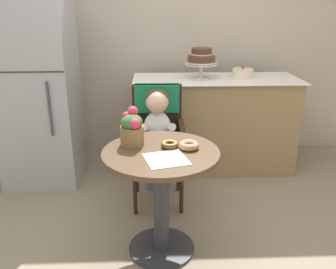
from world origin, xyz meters
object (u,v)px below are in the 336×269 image
round_layer_cake (243,73)px  flower_vase (132,128)px  tiered_cake_stand (201,59)px  donut_mid (170,144)px  donut_front (189,145)px  seated_child (157,127)px  cafe_table (161,182)px  refrigerator (38,90)px  wicker_chair (157,125)px

round_layer_cake → flower_vase: bearing=-129.1°
tiered_cake_stand → donut_mid: bearing=-105.5°
donut_front → flower_vase: size_ratio=0.52×
seated_child → donut_mid: seated_child is taller
donut_front → donut_mid: donut_front is taller
donut_mid → cafe_table: bearing=-137.1°
round_layer_cake → refrigerator: (-1.85, -0.21, -0.09)m
cafe_table → wicker_chair: size_ratio=0.75×
wicker_chair → donut_mid: size_ratio=8.75×
donut_front → donut_mid: bearing=168.1°
wicker_chair → round_layer_cake: bearing=33.2°
cafe_table → donut_front: donut_front is taller
cafe_table → wicker_chair: (-0.01, 0.72, 0.13)m
donut_front → seated_child: bearing=109.5°
seated_child → wicker_chair: bearing=90.0°
donut_front → round_layer_cake: (0.62, 1.28, 0.20)m
wicker_chair → tiered_cake_stand: 0.84m
cafe_table → flower_vase: 0.38m
cafe_table → donut_front: size_ratio=5.71×
flower_vase → cafe_table: bearing=-31.8°
wicker_chair → donut_mid: wicker_chair is taller
seated_child → refrigerator: refrigerator is taller
donut_front → wicker_chair: bearing=105.3°
wicker_chair → round_layer_cake: (0.81, 0.60, 0.30)m
cafe_table → donut_mid: (0.06, 0.05, 0.23)m
cafe_table → seated_child: size_ratio=0.99×
cafe_table → seated_child: bearing=91.4°
donut_mid → tiered_cake_stand: 1.34m
refrigerator → round_layer_cake: bearing=6.5°
refrigerator → flower_vase: bearing=-48.6°
wicker_chair → donut_mid: 0.67m
donut_mid → round_layer_cake: round_layer_cake is taller
wicker_chair → flower_vase: size_ratio=3.95×
refrigerator → cafe_table: bearing=-46.3°
round_layer_cake → donut_mid: bearing=-120.5°
cafe_table → wicker_chair: 0.73m
wicker_chair → refrigerator: size_ratio=0.56×
seated_child → round_layer_cake: (0.81, 0.75, 0.27)m
cafe_table → seated_child: seated_child is taller
cafe_table → flower_vase: size_ratio=2.98×
round_layer_cake → tiered_cake_stand: bearing=-178.4°
flower_vase → wicker_chair: bearing=74.9°
donut_front → flower_vase: (-0.35, 0.08, 0.09)m
cafe_table → wicker_chair: bearing=91.1°
tiered_cake_stand → cafe_table: bearing=-107.2°
seated_child → donut_mid: 0.52m
seated_child → round_layer_cake: 1.14m
donut_mid → tiered_cake_stand: (0.35, 1.25, 0.34)m
round_layer_cake → wicker_chair: bearing=-143.7°
round_layer_cake → seated_child: bearing=-137.2°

